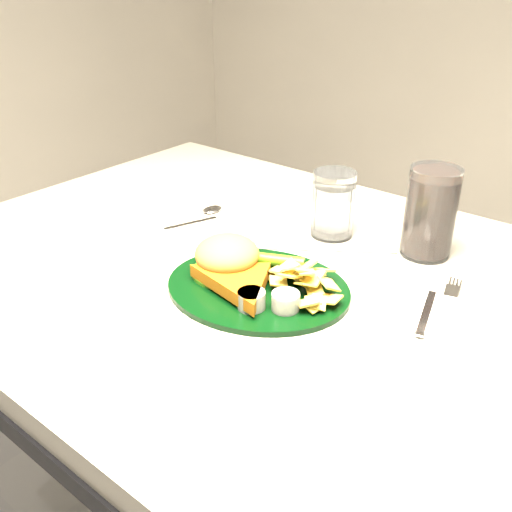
{
  "coord_description": "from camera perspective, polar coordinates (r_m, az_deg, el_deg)",
  "views": [
    {
      "loc": [
        0.43,
        -0.6,
        1.17
      ],
      "look_at": [
        -0.02,
        -0.05,
        0.8
      ],
      "focal_mm": 40.0,
      "sensor_mm": 36.0,
      "label": 1
    }
  ],
  "objects": [
    {
      "name": "wrapped_straw",
      "position": [
        0.93,
        6.91,
        0.75
      ],
      "size": [
        0.23,
        0.2,
        0.01
      ],
      "primitive_type": null,
      "rotation": [
        0.0,
        0.0,
        0.6
      ],
      "color": "white",
      "rests_on": "table"
    },
    {
      "name": "table",
      "position": [
        1.09,
        2.59,
        -19.46
      ],
      "size": [
        1.2,
        0.8,
        0.75
      ],
      "primitive_type": null,
      "color": "gray",
      "rests_on": "ground"
    },
    {
      "name": "water_glass",
      "position": [
        0.96,
        7.73,
        5.15
      ],
      "size": [
        0.09,
        0.09,
        0.11
      ],
      "primitive_type": "cylinder",
      "rotation": [
        0.0,
        0.0,
        -0.29
      ],
      "color": "silver",
      "rests_on": "table"
    },
    {
      "name": "cola_glass",
      "position": [
        0.92,
        17.03,
        4.18
      ],
      "size": [
        0.1,
        0.1,
        0.14
      ],
      "primitive_type": "cylinder",
      "rotation": [
        0.0,
        0.0,
        -0.26
      ],
      "color": "black",
      "rests_on": "table"
    },
    {
      "name": "spoon",
      "position": [
        1.02,
        -6.56,
        3.37
      ],
      "size": [
        0.08,
        0.14,
        0.01
      ],
      "primitive_type": null,
      "rotation": [
        0.0,
        0.0,
        -0.37
      ],
      "color": "silver",
      "rests_on": "table"
    },
    {
      "name": "dinner_plate",
      "position": [
        0.8,
        0.19,
        -1.62
      ],
      "size": [
        0.31,
        0.28,
        0.06
      ],
      "primitive_type": null,
      "rotation": [
        0.0,
        0.0,
        0.26
      ],
      "color": "black",
      "rests_on": "table"
    },
    {
      "name": "fork_napkin",
      "position": [
        0.8,
        16.9,
        -5.19
      ],
      "size": [
        0.15,
        0.17,
        0.01
      ],
      "primitive_type": null,
      "rotation": [
        0.0,
        0.0,
        0.27
      ],
      "color": "white",
      "rests_on": "table"
    },
    {
      "name": "ramekin",
      "position": [
        1.08,
        -0.86,
        5.41
      ],
      "size": [
        0.05,
        0.05,
        0.02
      ],
      "primitive_type": "cylinder",
      "rotation": [
        0.0,
        0.0,
        -0.38
      ],
      "color": "silver",
      "rests_on": "table"
    }
  ]
}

